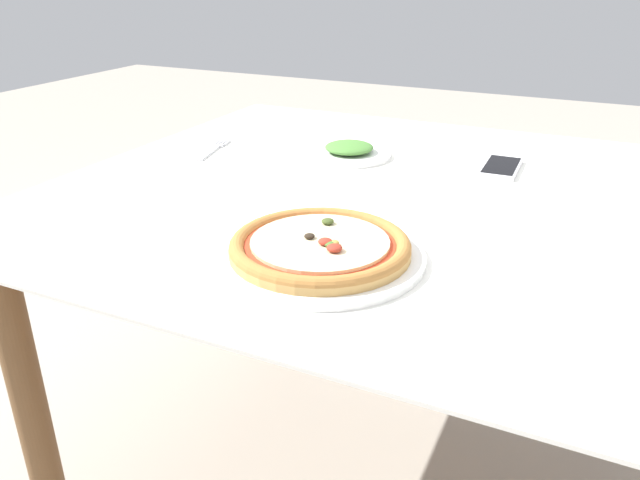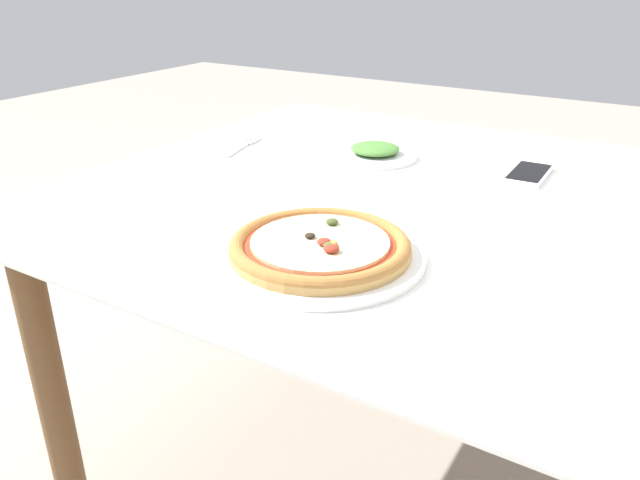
{
  "view_description": "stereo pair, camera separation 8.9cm",
  "coord_description": "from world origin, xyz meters",
  "px_view_note": "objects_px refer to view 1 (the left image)",
  "views": [
    {
      "loc": [
        0.31,
        -1.05,
        1.15
      ],
      "look_at": [
        -0.03,
        -0.32,
        0.78
      ],
      "focal_mm": 35.0,
      "sensor_mm": 36.0,
      "label": 1
    },
    {
      "loc": [
        0.39,
        -1.01,
        1.15
      ],
      "look_at": [
        -0.03,
        -0.32,
        0.78
      ],
      "focal_mm": 35.0,
      "sensor_mm": 36.0,
      "label": 2
    }
  ],
  "objects_px": {
    "dining_table": "(407,235)",
    "fork": "(214,149)",
    "pizza_plate": "(320,248)",
    "side_plate": "(349,151)",
    "cell_phone": "(501,167)"
  },
  "relations": [
    {
      "from": "dining_table",
      "to": "cell_phone",
      "type": "relative_size",
      "value": 9.09
    },
    {
      "from": "pizza_plate",
      "to": "cell_phone",
      "type": "xyz_separation_m",
      "value": [
        0.16,
        0.54,
        -0.01
      ]
    },
    {
      "from": "dining_table",
      "to": "fork",
      "type": "xyz_separation_m",
      "value": [
        -0.49,
        0.09,
        0.08
      ]
    },
    {
      "from": "pizza_plate",
      "to": "side_plate",
      "type": "distance_m",
      "value": 0.52
    },
    {
      "from": "dining_table",
      "to": "cell_phone",
      "type": "height_order",
      "value": "cell_phone"
    },
    {
      "from": "pizza_plate",
      "to": "fork",
      "type": "bearing_deg",
      "value": 138.44
    },
    {
      "from": "dining_table",
      "to": "fork",
      "type": "relative_size",
      "value": 7.85
    },
    {
      "from": "side_plate",
      "to": "cell_phone",
      "type": "bearing_deg",
      "value": 8.22
    },
    {
      "from": "dining_table",
      "to": "pizza_plate",
      "type": "bearing_deg",
      "value": -96.14
    },
    {
      "from": "side_plate",
      "to": "fork",
      "type": "bearing_deg",
      "value": -164.16
    },
    {
      "from": "dining_table",
      "to": "cell_phone",
      "type": "bearing_deg",
      "value": 61.11
    },
    {
      "from": "dining_table",
      "to": "pizza_plate",
      "type": "xyz_separation_m",
      "value": [
        -0.03,
        -0.32,
        0.1
      ]
    },
    {
      "from": "pizza_plate",
      "to": "fork",
      "type": "xyz_separation_m",
      "value": [
        -0.46,
        0.41,
        -0.01
      ]
    },
    {
      "from": "dining_table",
      "to": "pizza_plate",
      "type": "relative_size",
      "value": 4.36
    },
    {
      "from": "pizza_plate",
      "to": "cell_phone",
      "type": "height_order",
      "value": "pizza_plate"
    }
  ]
}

